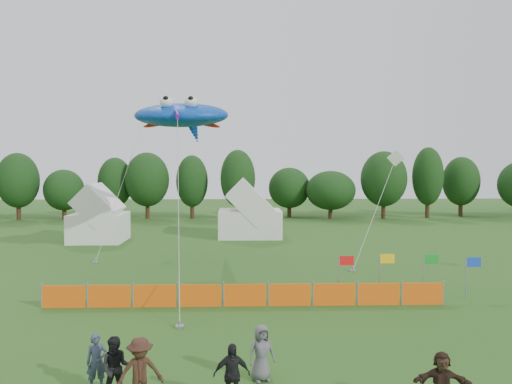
{
  "coord_description": "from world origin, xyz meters",
  "views": [
    {
      "loc": [
        -0.6,
        -14.06,
        6.25
      ],
      "look_at": [
        0.0,
        6.0,
        5.2
      ],
      "focal_mm": 35.0,
      "sensor_mm": 36.0,
      "label": 1
    }
  ],
  "objects_px": {
    "barrier_fence": "(245,295)",
    "spectator_c": "(140,373)",
    "tent_right": "(250,215)",
    "spectator_a": "(97,362)",
    "spectator_b": "(116,369)",
    "stingray_kite": "(183,116)",
    "spectator_d": "(232,375)",
    "spectator_f": "(442,383)",
    "spectator_e": "(261,353)",
    "tent_left": "(99,218)"
  },
  "relations": [
    {
      "from": "barrier_fence",
      "to": "spectator_c",
      "type": "height_order",
      "value": "spectator_c"
    },
    {
      "from": "tent_right",
      "to": "spectator_a",
      "type": "height_order",
      "value": "tent_right"
    },
    {
      "from": "spectator_b",
      "to": "barrier_fence",
      "type": "bearing_deg",
      "value": 60.86
    },
    {
      "from": "spectator_b",
      "to": "spectator_c",
      "type": "relative_size",
      "value": 0.93
    },
    {
      "from": "spectator_b",
      "to": "stingray_kite",
      "type": "distance_m",
      "value": 21.31
    },
    {
      "from": "spectator_a",
      "to": "spectator_b",
      "type": "bearing_deg",
      "value": -64.62
    },
    {
      "from": "tent_right",
      "to": "stingray_kite",
      "type": "xyz_separation_m",
      "value": [
        -4.54,
        -11.07,
        7.5
      ]
    },
    {
      "from": "spectator_d",
      "to": "spectator_f",
      "type": "distance_m",
      "value": 5.34
    },
    {
      "from": "spectator_f",
      "to": "stingray_kite",
      "type": "distance_m",
      "value": 23.89
    },
    {
      "from": "spectator_e",
      "to": "stingray_kite",
      "type": "distance_m",
      "value": 20.76
    },
    {
      "from": "spectator_b",
      "to": "stingray_kite",
      "type": "xyz_separation_m",
      "value": [
        -0.43,
        19.49,
        8.61
      ]
    },
    {
      "from": "spectator_a",
      "to": "spectator_c",
      "type": "height_order",
      "value": "spectator_c"
    },
    {
      "from": "spectator_a",
      "to": "spectator_f",
      "type": "distance_m",
      "value": 9.25
    },
    {
      "from": "spectator_e",
      "to": "spectator_f",
      "type": "relative_size",
      "value": 1.04
    },
    {
      "from": "spectator_e",
      "to": "spectator_c",
      "type": "bearing_deg",
      "value": -174.75
    },
    {
      "from": "spectator_c",
      "to": "spectator_d",
      "type": "distance_m",
      "value": 2.36
    },
    {
      "from": "spectator_f",
      "to": "tent_left",
      "type": "bearing_deg",
      "value": 129.91
    },
    {
      "from": "spectator_b",
      "to": "spectator_e",
      "type": "relative_size",
      "value": 1.05
    },
    {
      "from": "spectator_a",
      "to": "spectator_e",
      "type": "height_order",
      "value": "spectator_e"
    },
    {
      "from": "spectator_b",
      "to": "spectator_f",
      "type": "distance_m",
      "value": 8.46
    },
    {
      "from": "spectator_a",
      "to": "stingray_kite",
      "type": "distance_m",
      "value": 20.73
    },
    {
      "from": "barrier_fence",
      "to": "spectator_f",
      "type": "bearing_deg",
      "value": -63.34
    },
    {
      "from": "tent_right",
      "to": "spectator_b",
      "type": "distance_m",
      "value": 30.86
    },
    {
      "from": "tent_left",
      "to": "stingray_kite",
      "type": "distance_m",
      "value": 14.09
    },
    {
      "from": "spectator_a",
      "to": "spectator_f",
      "type": "height_order",
      "value": "spectator_a"
    },
    {
      "from": "tent_left",
      "to": "stingray_kite",
      "type": "bearing_deg",
      "value": -47.75
    },
    {
      "from": "spectator_d",
      "to": "stingray_kite",
      "type": "height_order",
      "value": "stingray_kite"
    },
    {
      "from": "spectator_a",
      "to": "spectator_c",
      "type": "bearing_deg",
      "value": -58.89
    },
    {
      "from": "spectator_d",
      "to": "spectator_b",
      "type": "bearing_deg",
      "value": 164.58
    },
    {
      "from": "spectator_c",
      "to": "spectator_f",
      "type": "height_order",
      "value": "spectator_c"
    },
    {
      "from": "spectator_b",
      "to": "spectator_d",
      "type": "height_order",
      "value": "spectator_b"
    },
    {
      "from": "barrier_fence",
      "to": "spectator_d",
      "type": "height_order",
      "value": "spectator_d"
    },
    {
      "from": "spectator_d",
      "to": "spectator_f",
      "type": "relative_size",
      "value": 1.06
    },
    {
      "from": "spectator_a",
      "to": "tent_right",
      "type": "bearing_deg",
      "value": 59.64
    },
    {
      "from": "spectator_d",
      "to": "spectator_c",
      "type": "bearing_deg",
      "value": 172.84
    },
    {
      "from": "spectator_a",
      "to": "stingray_kite",
      "type": "xyz_separation_m",
      "value": [
        0.27,
        18.82,
        8.68
      ]
    },
    {
      "from": "spectator_c",
      "to": "spectator_f",
      "type": "relative_size",
      "value": 1.17
    },
    {
      "from": "spectator_a",
      "to": "spectator_e",
      "type": "xyz_separation_m",
      "value": [
        4.63,
        0.46,
        0.03
      ]
    },
    {
      "from": "spectator_f",
      "to": "spectator_d",
      "type": "bearing_deg",
      "value": -175.73
    },
    {
      "from": "tent_right",
      "to": "spectator_c",
      "type": "height_order",
      "value": "tent_right"
    },
    {
      "from": "tent_left",
      "to": "spectator_c",
      "type": "height_order",
      "value": "tent_left"
    },
    {
      "from": "barrier_fence",
      "to": "spectator_f",
      "type": "xyz_separation_m",
      "value": [
        4.9,
        -9.76,
        0.28
      ]
    },
    {
      "from": "spectator_a",
      "to": "spectator_d",
      "type": "relative_size",
      "value": 0.95
    },
    {
      "from": "stingray_kite",
      "to": "tent_right",
      "type": "bearing_deg",
      "value": 67.7
    },
    {
      "from": "tent_left",
      "to": "spectator_c",
      "type": "bearing_deg",
      "value": -72.32
    },
    {
      "from": "spectator_c",
      "to": "spectator_a",
      "type": "bearing_deg",
      "value": 123.73
    },
    {
      "from": "spectator_f",
      "to": "barrier_fence",
      "type": "bearing_deg",
      "value": 126.63
    },
    {
      "from": "spectator_c",
      "to": "spectator_d",
      "type": "bearing_deg",
      "value": -17.93
    },
    {
      "from": "tent_right",
      "to": "spectator_f",
      "type": "bearing_deg",
      "value": -82.25
    },
    {
      "from": "tent_left",
      "to": "spectator_d",
      "type": "distance_m",
      "value": 30.96
    }
  ]
}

